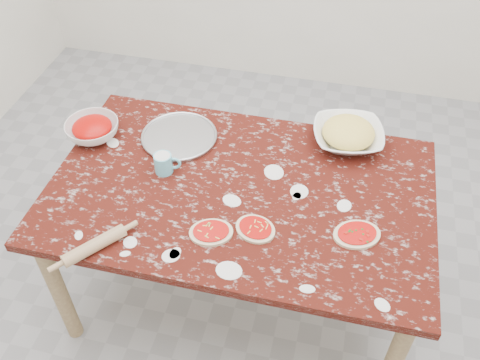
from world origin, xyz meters
The scene contains 10 objects.
ground centered at (0.00, 0.00, 0.00)m, with size 4.00×4.00×0.00m, color gray.
worktable centered at (0.00, 0.00, 0.67)m, with size 1.60×1.00×0.75m.
pizza_tray centered at (-0.35, 0.25, 0.76)m, with size 0.34×0.34×0.01m, color #B2B2B7.
sauce_bowl centered at (-0.74, 0.17, 0.79)m, with size 0.24×0.24×0.08m, color white.
cheese_bowl centered at (0.41, 0.40, 0.79)m, with size 0.32×0.32×0.08m, color white.
flour_mug centered at (-0.34, 0.03, 0.80)m, with size 0.11×0.08×0.09m.
pizza_left centered at (-0.05, -0.26, 0.76)m, with size 0.20×0.18×0.02m.
pizza_mid centered at (0.11, -0.21, 0.76)m, with size 0.20×0.18×0.02m.
pizza_right centered at (0.50, -0.14, 0.76)m, with size 0.23×0.20×0.02m.
rolling_pin centered at (-0.45, -0.44, 0.77)m, with size 0.05×0.05×0.25m, color tan.
Camera 1 is at (0.36, -1.50, 2.32)m, focal length 39.27 mm.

